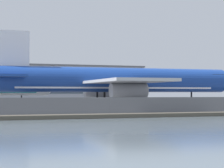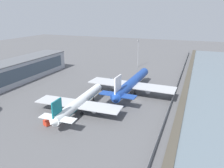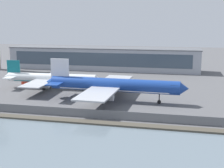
{
  "view_description": "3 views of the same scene",
  "coord_description": "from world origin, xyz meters",
  "px_view_note": "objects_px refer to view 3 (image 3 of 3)",
  "views": [
    {
      "loc": [
        -19.82,
        -73.45,
        3.13
      ],
      "look_at": [
        7.52,
        4.53,
        4.9
      ],
      "focal_mm": 70.0,
      "sensor_mm": 36.0,
      "label": 1
    },
    {
      "loc": [
        -92.87,
        -24.57,
        39.41
      ],
      "look_at": [
        8.66,
        15.81,
        3.45
      ],
      "focal_mm": 35.0,
      "sensor_mm": 36.0,
      "label": 2
    },
    {
      "loc": [
        31.2,
        -98.74,
        27.35
      ],
      "look_at": [
        7.78,
        5.33,
        5.88
      ],
      "focal_mm": 50.0,
      "sensor_mm": 36.0,
      "label": 3
    }
  ],
  "objects_px": {
    "cargo_jet_blue": "(111,85)",
    "passenger_jet_white_teal": "(50,78)",
    "baggage_tug": "(161,90)",
    "ops_van": "(28,82)"
  },
  "relations": [
    {
      "from": "cargo_jet_blue",
      "to": "passenger_jet_white_teal",
      "type": "height_order",
      "value": "cargo_jet_blue"
    },
    {
      "from": "passenger_jet_white_teal",
      "to": "baggage_tug",
      "type": "relative_size",
      "value": 11.8
    },
    {
      "from": "cargo_jet_blue",
      "to": "ops_van",
      "type": "height_order",
      "value": "cargo_jet_blue"
    },
    {
      "from": "passenger_jet_white_teal",
      "to": "baggage_tug",
      "type": "height_order",
      "value": "passenger_jet_white_teal"
    },
    {
      "from": "cargo_jet_blue",
      "to": "ops_van",
      "type": "bearing_deg",
      "value": 156.03
    },
    {
      "from": "ops_van",
      "to": "passenger_jet_white_teal",
      "type": "bearing_deg",
      "value": -21.13
    },
    {
      "from": "passenger_jet_white_teal",
      "to": "ops_van",
      "type": "height_order",
      "value": "passenger_jet_white_teal"
    },
    {
      "from": "cargo_jet_blue",
      "to": "ops_van",
      "type": "relative_size",
      "value": 9.12
    },
    {
      "from": "cargo_jet_blue",
      "to": "passenger_jet_white_teal",
      "type": "bearing_deg",
      "value": 154.84
    },
    {
      "from": "ops_van",
      "to": "baggage_tug",
      "type": "bearing_deg",
      "value": -0.65
    }
  ]
}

